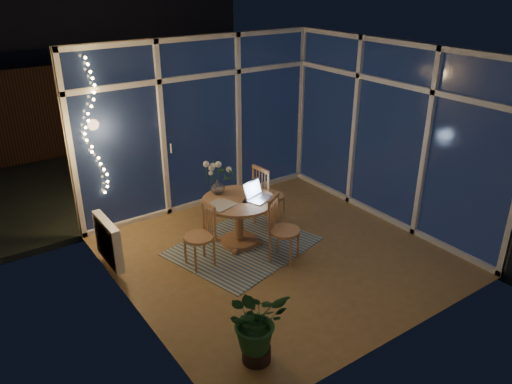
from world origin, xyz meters
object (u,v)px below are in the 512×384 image
Objects in this scene: chair_right at (269,195)px; flower_vase at (218,186)px; chair_left at (199,236)px; laptop at (260,191)px; dining_table at (239,222)px; chair_front at (285,229)px; potted_plant at (256,328)px.

chair_right reaches higher than flower_vase.
chair_left is 1.44m from chair_right.
laptop is (0.94, 0.01, 0.37)m from chair_left.
flower_vase is (-0.12, 0.33, 0.44)m from dining_table.
flower_vase is at bearing 130.39° from chair_left.
chair_right is at bearing 22.85° from laptop.
dining_table is at bearing -69.72° from flower_vase.
potted_plant is at bearing -167.06° from chair_front.
chair_front is 1.17× the size of potted_plant.
laptop is at bearing 60.52° from chair_front.
potted_plant reaches higher than dining_table.
flower_vase is (-0.80, 0.09, 0.30)m from chair_right.
laptop is at bearing 53.89° from potted_plant.
chair_left is 0.96× the size of chair_front.
chair_right is at bearing 33.67° from chair_front.
chair_right is 2.82m from potted_plant.
dining_table is at bearing 79.27° from chair_front.
dining_table is at bearing 103.37° from chair_right.
laptop reaches higher than chair_front.
flower_vase is at bearing 77.84° from chair_right.
potted_plant is at bearing -118.82° from dining_table.
chair_right is 0.68m from laptop.
potted_plant is (-1.33, -1.29, -0.06)m from chair_front.
chair_right is at bearing 19.03° from dining_table.
chair_front is at bearing 149.08° from chair_right.
chair_left is at bearing -139.39° from flower_vase.
chair_left is 0.84m from flower_vase.
chair_right is 2.74× the size of laptop.
flower_vase is at bearing 110.28° from dining_table.
laptop reaches higher than flower_vase.
laptop reaches higher than dining_table.
dining_table is at bearing 127.63° from laptop.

